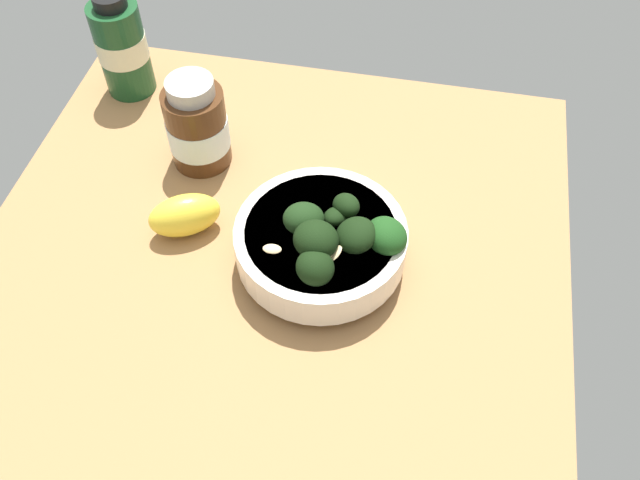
# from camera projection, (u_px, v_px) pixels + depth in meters

# --- Properties ---
(ground_plane) EXTENTS (0.63, 0.63, 0.05)m
(ground_plane) POSITION_uv_depth(u_px,v_px,m) (272.00, 265.00, 0.74)
(ground_plane) COLOR #996D42
(bowl_of_broccoli) EXTENTS (0.18, 0.18, 0.10)m
(bowl_of_broccoli) POSITION_uv_depth(u_px,v_px,m) (323.00, 243.00, 0.69)
(bowl_of_broccoli) COLOR silver
(bowl_of_broccoli) RESTS_ON ground_plane
(lemon_wedge) EXTENTS (0.07, 0.09, 0.05)m
(lemon_wedge) POSITION_uv_depth(u_px,v_px,m) (185.00, 215.00, 0.73)
(lemon_wedge) COLOR yellow
(lemon_wedge) RESTS_ON ground_plane
(bottle_tall) EXTENTS (0.07, 0.07, 0.11)m
(bottle_tall) POSITION_uv_depth(u_px,v_px,m) (197.00, 126.00, 0.77)
(bottle_tall) COLOR #472814
(bottle_tall) RESTS_ON ground_plane
(bottle_short) EXTENTS (0.06, 0.06, 0.14)m
(bottle_short) POSITION_uv_depth(u_px,v_px,m) (122.00, 47.00, 0.84)
(bottle_short) COLOR #194723
(bottle_short) RESTS_ON ground_plane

